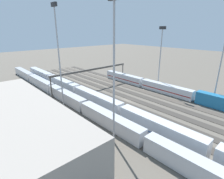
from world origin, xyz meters
The scene contains 18 objects.
ground_plane centered at (0.00, 0.00, 0.00)m, with size 400.00×400.00×0.00m, color #60594F.
track_bed_0 centered at (0.00, -17.50, 0.06)m, with size 140.00×2.80×0.12m, color #3D3833.
track_bed_1 centered at (0.00, -12.50, 0.06)m, with size 140.00×2.80×0.12m, color #4C443D.
track_bed_2 centered at (0.00, -7.50, 0.06)m, with size 140.00×2.80×0.12m, color #3D3833.
track_bed_3 centered at (0.00, -2.50, 0.06)m, with size 140.00×2.80×0.12m, color #3D3833.
track_bed_4 centered at (0.00, 2.50, 0.06)m, with size 140.00×2.80×0.12m, color #3D3833.
track_bed_5 centered at (0.00, 7.50, 0.06)m, with size 140.00×2.80×0.12m, color #3D3833.
track_bed_6 centered at (0.00, 12.50, 0.06)m, with size 140.00×2.80×0.12m, color #4C443D.
track_bed_7 centered at (0.00, 17.50, 0.06)m, with size 140.00×2.80×0.12m, color #3D3833.
train_on_track_6 centered at (2.35, 12.50, 2.59)m, with size 119.80×3.06×5.00m.
train_on_track_7 centered at (3.52, 17.50, 2.07)m, with size 139.00×3.00×4.40m.
train_on_track_0 centered at (-3.28, -17.50, 2.08)m, with size 66.40×3.06×4.40m.
light_mast_0 centered at (0.17, -20.04, 17.01)m, with size 2.80×0.70×26.61m.
light_mast_1 centered at (-15.66, 21.29, 19.70)m, with size 2.80×0.70×31.57m.
light_mast_2 centered at (-23.09, -19.68, 19.53)m, with size 2.80×0.70×31.26m.
light_mast_3 centered at (11.62, 20.02, 20.41)m, with size 2.80×0.70×32.90m.
signal_gantry centered at (21.74, 0.00, 7.73)m, with size 0.70×40.00×8.80m.
maintenance_shed centered at (-2.13, 39.65, 4.89)m, with size 45.84×19.75×9.78m, color #9E9389.
Camera 1 is at (-41.79, 45.46, 25.28)m, focal length 28.27 mm.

